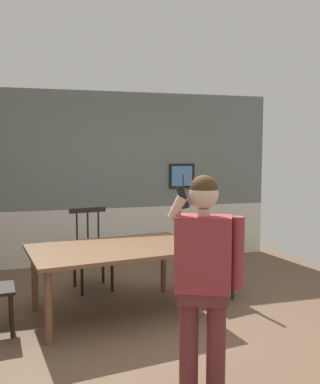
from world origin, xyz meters
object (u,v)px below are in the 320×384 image
at_px(person_figure, 204,272).
at_px(chair_near_window, 92,251).
at_px(dining_table, 115,254).
at_px(chair_by_doorway, 216,259).

bearing_deg(person_figure, chair_near_window, -55.06).
bearing_deg(chair_near_window, dining_table, 89.53).
xyz_separation_m(chair_by_doorway, person_figure, (-0.88, -1.85, 0.43)).
xyz_separation_m(chair_near_window, chair_by_doorway, (1.39, -0.74, -0.01)).
bearing_deg(dining_table, chair_near_window, 98.53).
xyz_separation_m(chair_near_window, person_figure, (0.51, -2.58, 0.42)).
bearing_deg(chair_near_window, person_figure, 92.08).
relative_size(chair_near_window, person_figure, 0.64).
bearing_deg(dining_table, chair_by_doorway, 8.62).
height_order(dining_table, chair_near_window, chair_near_window).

